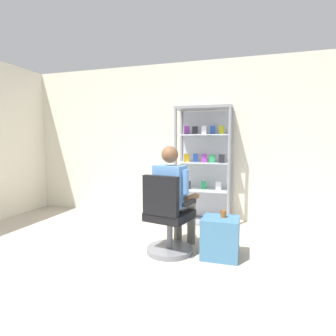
{
  "coord_description": "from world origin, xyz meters",
  "views": [
    {
      "loc": [
        1.15,
        -1.78,
        1.34
      ],
      "look_at": [
        0.11,
        1.63,
        1.0
      ],
      "focal_mm": 29.5,
      "sensor_mm": 36.0,
      "label": 1
    }
  ],
  "objects_px": {
    "office_chair": "(167,222)",
    "storage_crate": "(220,238)",
    "tea_glass": "(224,214)",
    "seated_shopkeeper": "(174,193)",
    "display_cabinet_main": "(204,164)"
  },
  "relations": [
    {
      "from": "office_chair",
      "to": "storage_crate",
      "type": "distance_m",
      "value": 0.64
    },
    {
      "from": "display_cabinet_main",
      "to": "storage_crate",
      "type": "relative_size",
      "value": 4.07
    },
    {
      "from": "display_cabinet_main",
      "to": "office_chair",
      "type": "xyz_separation_m",
      "value": [
        -0.19,
        -1.48,
        -0.57
      ]
    },
    {
      "from": "office_chair",
      "to": "tea_glass",
      "type": "xyz_separation_m",
      "value": [
        0.64,
        0.13,
        0.11
      ]
    },
    {
      "from": "office_chair",
      "to": "tea_glass",
      "type": "relative_size",
      "value": 11.76
    },
    {
      "from": "office_chair",
      "to": "seated_shopkeeper",
      "type": "bearing_deg",
      "value": 76.97
    },
    {
      "from": "display_cabinet_main",
      "to": "seated_shopkeeper",
      "type": "height_order",
      "value": "display_cabinet_main"
    },
    {
      "from": "office_chair",
      "to": "seated_shopkeeper",
      "type": "xyz_separation_m",
      "value": [
        0.04,
        0.16,
        0.32
      ]
    },
    {
      "from": "office_chair",
      "to": "tea_glass",
      "type": "bearing_deg",
      "value": 11.21
    },
    {
      "from": "office_chair",
      "to": "seated_shopkeeper",
      "type": "relative_size",
      "value": 0.74
    },
    {
      "from": "office_chair",
      "to": "storage_crate",
      "type": "height_order",
      "value": "office_chair"
    },
    {
      "from": "seated_shopkeeper",
      "to": "tea_glass",
      "type": "bearing_deg",
      "value": -3.04
    },
    {
      "from": "seated_shopkeeper",
      "to": "storage_crate",
      "type": "bearing_deg",
      "value": -6.86
    },
    {
      "from": "office_chair",
      "to": "tea_glass",
      "type": "height_order",
      "value": "office_chair"
    },
    {
      "from": "display_cabinet_main",
      "to": "office_chair",
      "type": "bearing_deg",
      "value": -97.14
    }
  ]
}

